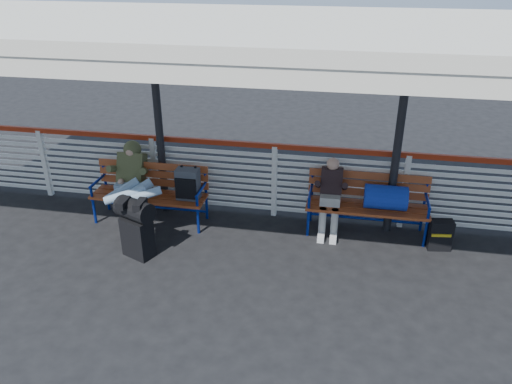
% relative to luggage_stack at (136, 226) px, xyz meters
% --- Properties ---
extents(ground, '(60.00, 60.00, 0.00)m').
position_rel_luggage_stack_xyz_m(ground, '(1.69, -0.36, -0.48)').
color(ground, black).
rests_on(ground, ground).
extents(fence, '(12.08, 0.08, 1.24)m').
position_rel_luggage_stack_xyz_m(fence, '(1.69, 1.54, 0.18)').
color(fence, silver).
rests_on(fence, ground).
extents(canopy, '(12.60, 3.60, 3.16)m').
position_rel_luggage_stack_xyz_m(canopy, '(1.69, 0.51, 2.56)').
color(canopy, silver).
rests_on(canopy, ground).
extents(luggage_stack, '(0.61, 0.48, 0.88)m').
position_rel_luggage_stack_xyz_m(luggage_stack, '(0.00, 0.00, 0.00)').
color(luggage_stack, black).
rests_on(luggage_stack, ground).
extents(bench_left, '(1.80, 0.56, 0.96)m').
position_rel_luggage_stack_xyz_m(bench_left, '(0.03, 1.03, 0.13)').
color(bench_left, '#9F411E').
rests_on(bench_left, ground).
extents(bench_right, '(1.80, 0.56, 0.92)m').
position_rel_luggage_stack_xyz_m(bench_right, '(3.28, 1.24, 0.12)').
color(bench_right, '#9F411E').
rests_on(bench_right, ground).
extents(traveler_man, '(0.93, 1.64, 0.77)m').
position_rel_luggage_stack_xyz_m(traveler_man, '(-0.35, 0.69, 0.25)').
color(traveler_man, '#92AEC5').
rests_on(traveler_man, ground).
extents(companion_person, '(0.32, 0.66, 1.15)m').
position_rel_luggage_stack_xyz_m(companion_person, '(2.60, 1.21, 0.12)').
color(companion_person, '#ADA99D').
rests_on(companion_person, ground).
extents(suitcase_side, '(0.35, 0.24, 0.46)m').
position_rel_luggage_stack_xyz_m(suitcase_side, '(4.20, 0.98, -0.25)').
color(suitcase_side, black).
rests_on(suitcase_side, ground).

